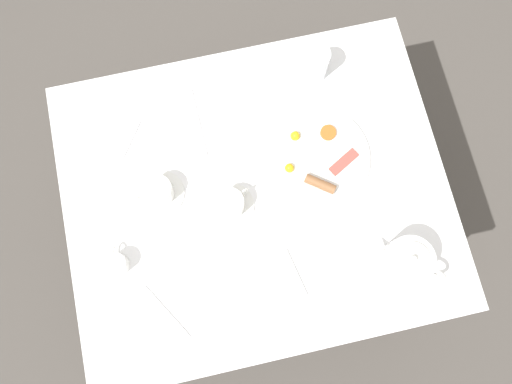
{
  "coord_description": "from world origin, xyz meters",
  "views": [
    {
      "loc": [
        -0.3,
        0.07,
        2.11
      ],
      "look_at": [
        0.0,
        0.0,
        0.75
      ],
      "focal_mm": 35.0,
      "sensor_mm": 36.0,
      "label": 1
    }
  ],
  "objects_px": {
    "napkin_folded": "(267,286)",
    "spoon_for_tea": "(129,142)",
    "fork_by_plate": "(166,313)",
    "teapot_near": "(407,262)",
    "water_glass_tall": "(316,64)",
    "creamer_jug": "(116,264)",
    "teacup_with_saucer_right": "(230,204)",
    "breakfast_plate": "(314,158)",
    "teacup_with_saucer_left": "(159,192)",
    "knife_by_plate": "(198,123)"
  },
  "relations": [
    {
      "from": "teapot_near",
      "to": "fork_by_plate",
      "type": "distance_m",
      "value": 0.65
    },
    {
      "from": "creamer_jug",
      "to": "fork_by_plate",
      "type": "bearing_deg",
      "value": -146.11
    },
    {
      "from": "teapot_near",
      "to": "napkin_folded",
      "type": "distance_m",
      "value": 0.38
    },
    {
      "from": "water_glass_tall",
      "to": "napkin_folded",
      "type": "relative_size",
      "value": 0.59
    },
    {
      "from": "teacup_with_saucer_left",
      "to": "fork_by_plate",
      "type": "relative_size",
      "value": 0.8
    },
    {
      "from": "breakfast_plate",
      "to": "teapot_near",
      "type": "height_order",
      "value": "teapot_near"
    },
    {
      "from": "water_glass_tall",
      "to": "spoon_for_tea",
      "type": "xyz_separation_m",
      "value": [
        -0.09,
        0.58,
        -0.06
      ]
    },
    {
      "from": "teacup_with_saucer_left",
      "to": "creamer_jug",
      "type": "relative_size",
      "value": 1.63
    },
    {
      "from": "teacup_with_saucer_left",
      "to": "water_glass_tall",
      "type": "bearing_deg",
      "value": -62.77
    },
    {
      "from": "napkin_folded",
      "to": "knife_by_plate",
      "type": "xyz_separation_m",
      "value": [
        0.5,
        0.09,
        -0.0
      ]
    },
    {
      "from": "napkin_folded",
      "to": "teapot_near",
      "type": "bearing_deg",
      "value": -93.23
    },
    {
      "from": "water_glass_tall",
      "to": "teacup_with_saucer_right",
      "type": "bearing_deg",
      "value": 136.23
    },
    {
      "from": "napkin_folded",
      "to": "fork_by_plate",
      "type": "bearing_deg",
      "value": 92.13
    },
    {
      "from": "teacup_with_saucer_right",
      "to": "knife_by_plate",
      "type": "xyz_separation_m",
      "value": [
        0.26,
        0.04,
        -0.03
      ]
    },
    {
      "from": "breakfast_plate",
      "to": "napkin_folded",
      "type": "bearing_deg",
      "value": 146.58
    },
    {
      "from": "teapot_near",
      "to": "knife_by_plate",
      "type": "relative_size",
      "value": 0.84
    },
    {
      "from": "water_glass_tall",
      "to": "fork_by_plate",
      "type": "height_order",
      "value": "water_glass_tall"
    },
    {
      "from": "breakfast_plate",
      "to": "teacup_with_saucer_right",
      "type": "distance_m",
      "value": 0.28
    },
    {
      "from": "spoon_for_tea",
      "to": "water_glass_tall",
      "type": "bearing_deg",
      "value": -80.81
    },
    {
      "from": "fork_by_plate",
      "to": "spoon_for_tea",
      "type": "distance_m",
      "value": 0.5
    },
    {
      "from": "teacup_with_saucer_left",
      "to": "napkin_folded",
      "type": "distance_m",
      "value": 0.4
    },
    {
      "from": "teacup_with_saucer_left",
      "to": "teapot_near",
      "type": "bearing_deg",
      "value": -118.85
    },
    {
      "from": "teacup_with_saucer_left",
      "to": "knife_by_plate",
      "type": "height_order",
      "value": "teacup_with_saucer_left"
    },
    {
      "from": "spoon_for_tea",
      "to": "creamer_jug",
      "type": "bearing_deg",
      "value": 166.28
    },
    {
      "from": "breakfast_plate",
      "to": "teapot_near",
      "type": "distance_m",
      "value": 0.38
    },
    {
      "from": "water_glass_tall",
      "to": "creamer_jug",
      "type": "height_order",
      "value": "water_glass_tall"
    },
    {
      "from": "spoon_for_tea",
      "to": "teacup_with_saucer_left",
      "type": "bearing_deg",
      "value": -159.96
    },
    {
      "from": "water_glass_tall",
      "to": "knife_by_plate",
      "type": "relative_size",
      "value": 0.54
    },
    {
      "from": "napkin_folded",
      "to": "water_glass_tall",
      "type": "bearing_deg",
      "value": -25.54
    },
    {
      "from": "knife_by_plate",
      "to": "spoon_for_tea",
      "type": "relative_size",
      "value": 1.77
    },
    {
      "from": "teapot_near",
      "to": "teacup_with_saucer_left",
      "type": "relative_size",
      "value": 1.37
    },
    {
      "from": "teacup_with_saucer_right",
      "to": "fork_by_plate",
      "type": "bearing_deg",
      "value": 137.26
    },
    {
      "from": "teapot_near",
      "to": "creamer_jug",
      "type": "relative_size",
      "value": 2.22
    },
    {
      "from": "teacup_with_saucer_left",
      "to": "knife_by_plate",
      "type": "relative_size",
      "value": 0.62
    },
    {
      "from": "breakfast_plate",
      "to": "water_glass_tall",
      "type": "relative_size",
      "value": 2.67
    },
    {
      "from": "creamer_jug",
      "to": "fork_by_plate",
      "type": "distance_m",
      "value": 0.19
    },
    {
      "from": "napkin_folded",
      "to": "spoon_for_tea",
      "type": "relative_size",
      "value": 1.62
    },
    {
      "from": "teacup_with_saucer_left",
      "to": "teacup_with_saucer_right",
      "type": "relative_size",
      "value": 1.0
    },
    {
      "from": "teacup_with_saucer_left",
      "to": "napkin_folded",
      "type": "bearing_deg",
      "value": -142.99
    },
    {
      "from": "breakfast_plate",
      "to": "creamer_jug",
      "type": "height_order",
      "value": "creamer_jug"
    },
    {
      "from": "teapot_near",
      "to": "fork_by_plate",
      "type": "height_order",
      "value": "teapot_near"
    },
    {
      "from": "teacup_with_saucer_right",
      "to": "napkin_folded",
      "type": "bearing_deg",
      "value": -167.73
    },
    {
      "from": "napkin_folded",
      "to": "spoon_for_tea",
      "type": "height_order",
      "value": "napkin_folded"
    },
    {
      "from": "napkin_folded",
      "to": "knife_by_plate",
      "type": "distance_m",
      "value": 0.51
    },
    {
      "from": "creamer_jug",
      "to": "teacup_with_saucer_right",
      "type": "bearing_deg",
      "value": -74.37
    },
    {
      "from": "breakfast_plate",
      "to": "spoon_for_tea",
      "type": "bearing_deg",
      "value": 71.96
    },
    {
      "from": "napkin_folded",
      "to": "spoon_for_tea",
      "type": "xyz_separation_m",
      "value": [
        0.49,
        0.3,
        -0.0
      ]
    },
    {
      "from": "napkin_folded",
      "to": "knife_by_plate",
      "type": "height_order",
      "value": "napkin_folded"
    },
    {
      "from": "breakfast_plate",
      "to": "fork_by_plate",
      "type": "height_order",
      "value": "breakfast_plate"
    },
    {
      "from": "teacup_with_saucer_right",
      "to": "creamer_jug",
      "type": "height_order",
      "value": "teacup_with_saucer_right"
    }
  ]
}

